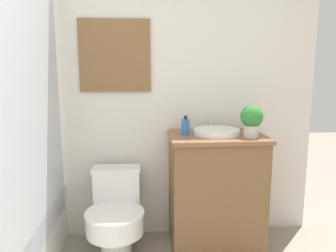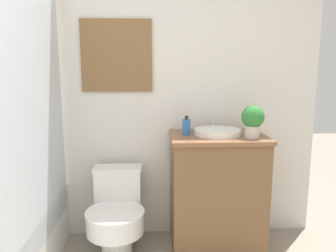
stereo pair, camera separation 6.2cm
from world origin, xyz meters
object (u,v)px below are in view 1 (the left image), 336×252
(toilet, at_px, (116,213))
(soap_bottle, at_px, (186,127))
(potted_plant, at_px, (252,119))
(sink, at_px, (216,132))

(toilet, height_order, soap_bottle, soap_bottle)
(toilet, bearing_deg, potted_plant, -4.39)
(toilet, xyz_separation_m, potted_plant, (0.99, -0.08, 0.71))
(soap_bottle, relative_size, potted_plant, 0.62)
(soap_bottle, height_order, potted_plant, potted_plant)
(sink, relative_size, soap_bottle, 2.68)
(sink, height_order, soap_bottle, soap_bottle)
(toilet, distance_m, potted_plant, 1.22)
(toilet, height_order, sink, sink)
(sink, distance_m, potted_plant, 0.28)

